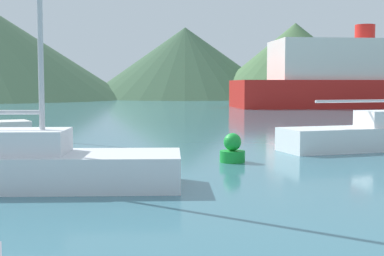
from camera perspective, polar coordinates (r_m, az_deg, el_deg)
sailboat_outer at (r=12.25m, az=-17.99°, el=-3.78°), size 7.09×2.18×8.57m
ferry_distant at (r=57.16m, az=17.85°, el=5.08°), size 26.96×10.56×8.31m
buoy_marker at (r=15.57m, az=4.33°, el=-2.37°), size 0.74×0.74×0.85m
hill_central at (r=93.69m, az=-0.73°, el=6.96°), size 34.79×34.79×12.25m
hill_east at (r=89.36m, az=10.94°, el=7.02°), size 30.28×30.28×12.33m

